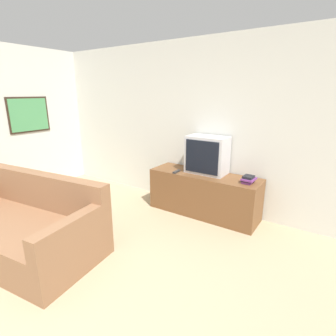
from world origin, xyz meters
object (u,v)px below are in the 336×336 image
Objects in this scene: tv_stand at (204,194)px; book_stack at (248,179)px; remote_on_stand at (177,172)px; television at (207,155)px; couch at (23,228)px.

book_stack reaches higher than tv_stand.
remote_on_stand reaches higher than tv_stand.
couch is at bearing -121.82° from television.
tv_stand is 2.46m from couch.
book_stack is 1.25× the size of remote_on_stand.
television reaches higher than couch.
television is at bearing 94.45° from tv_stand.
remote_on_stand is at bearing -173.05° from book_stack.
tv_stand is at bearing 49.73° from couch.
couch is (-1.33, -2.15, -0.64)m from television.
tv_stand is 9.51× the size of remote_on_stand.
couch is (-1.34, -2.07, -0.04)m from tv_stand.
television reaches higher than remote_on_stand.
book_stack is at bearing -2.74° from tv_stand.
tv_stand is 0.60m from television.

